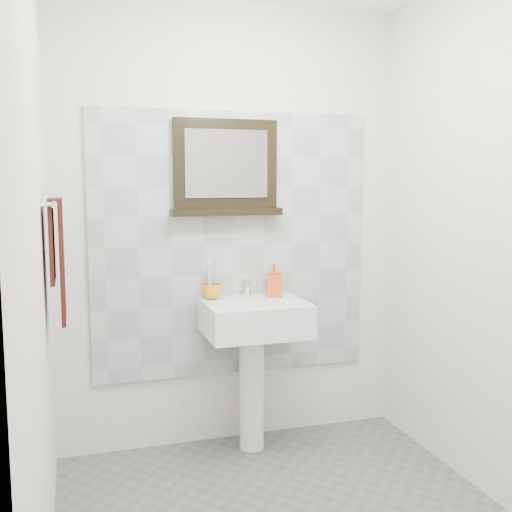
{
  "coord_description": "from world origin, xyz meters",
  "views": [
    {
      "loc": [
        -0.88,
        -2.2,
        1.5
      ],
      "look_at": [
        -0.03,
        0.55,
        1.15
      ],
      "focal_mm": 42.0,
      "sensor_mm": 36.0,
      "label": 1
    }
  ],
  "objects_px": {
    "toothbrush_cup": "(212,292)",
    "framed_mirror": "(226,170)",
    "pedestal_sink": "(254,334)",
    "soap_dispenser": "(274,280)",
    "hand_towel": "(58,250)"
  },
  "relations": [
    {
      "from": "toothbrush_cup",
      "to": "framed_mirror",
      "type": "distance_m",
      "value": 0.68
    },
    {
      "from": "pedestal_sink",
      "to": "soap_dispenser",
      "type": "xyz_separation_m",
      "value": [
        0.15,
        0.1,
        0.28
      ]
    },
    {
      "from": "pedestal_sink",
      "to": "hand_towel",
      "type": "height_order",
      "value": "hand_towel"
    },
    {
      "from": "pedestal_sink",
      "to": "soap_dispenser",
      "type": "distance_m",
      "value": 0.33
    },
    {
      "from": "pedestal_sink",
      "to": "toothbrush_cup",
      "type": "height_order",
      "value": "pedestal_sink"
    },
    {
      "from": "soap_dispenser",
      "to": "framed_mirror",
      "type": "height_order",
      "value": "framed_mirror"
    },
    {
      "from": "soap_dispenser",
      "to": "hand_towel",
      "type": "height_order",
      "value": "hand_towel"
    },
    {
      "from": "toothbrush_cup",
      "to": "hand_towel",
      "type": "height_order",
      "value": "hand_towel"
    },
    {
      "from": "toothbrush_cup",
      "to": "hand_towel",
      "type": "relative_size",
      "value": 0.2
    },
    {
      "from": "pedestal_sink",
      "to": "framed_mirror",
      "type": "bearing_deg",
      "value": 120.22
    },
    {
      "from": "framed_mirror",
      "to": "pedestal_sink",
      "type": "bearing_deg",
      "value": -59.78
    },
    {
      "from": "toothbrush_cup",
      "to": "hand_towel",
      "type": "bearing_deg",
      "value": -152.57
    },
    {
      "from": "pedestal_sink",
      "to": "hand_towel",
      "type": "xyz_separation_m",
      "value": [
        -1.0,
        -0.29,
        0.53
      ]
    },
    {
      "from": "toothbrush_cup",
      "to": "framed_mirror",
      "type": "bearing_deg",
      "value": 32.13
    },
    {
      "from": "toothbrush_cup",
      "to": "framed_mirror",
      "type": "relative_size",
      "value": 0.17
    }
  ]
}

